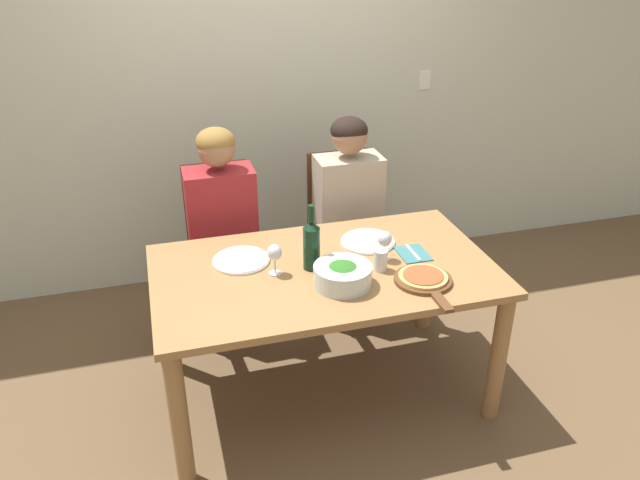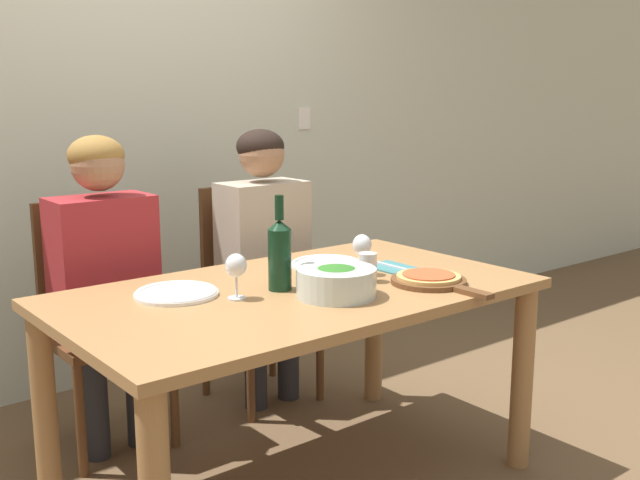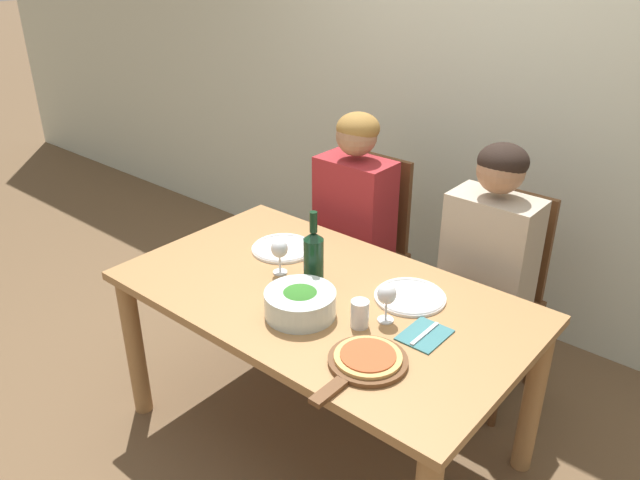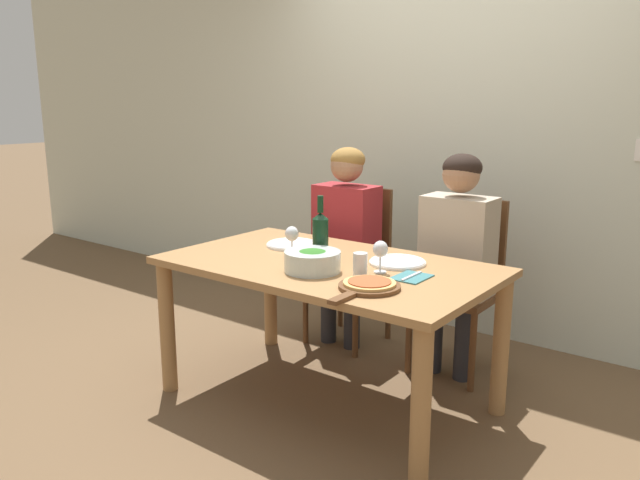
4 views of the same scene
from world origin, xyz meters
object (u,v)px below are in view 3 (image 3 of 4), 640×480
at_px(broccoli_bowl, 300,303).
at_px(wine_glass_right, 388,295).
at_px(chair_right, 494,288).
at_px(dinner_plate_left, 283,248).
at_px(dinner_plate_right, 410,296).
at_px(water_tumbler, 360,314).
at_px(wine_glass_left, 279,250).
at_px(chair_left, 365,242).
at_px(pizza_on_board, 366,361).
at_px(person_woman, 353,209).
at_px(person_man, 488,253).
at_px(fork_on_napkin, 425,335).
at_px(wine_bottle, 314,258).

bearing_deg(broccoli_bowl, wine_glass_right, 33.37).
xyz_separation_m(chair_right, wine_glass_right, (-0.05, -0.81, 0.32)).
relative_size(dinner_plate_left, dinner_plate_right, 1.00).
distance_m(dinner_plate_left, water_tumbler, 0.67).
distance_m(chair_right, wine_glass_left, 1.05).
xyz_separation_m(chair_left, wine_glass_left, (0.15, -0.81, 0.32)).
bearing_deg(dinner_plate_right, pizza_on_board, -75.53).
bearing_deg(water_tumbler, person_woman, 128.93).
relative_size(chair_right, person_man, 0.79).
bearing_deg(fork_on_napkin, dinner_plate_left, 169.34).
height_order(chair_right, dinner_plate_right, chair_right).
relative_size(chair_right, wine_glass_left, 6.45).
xyz_separation_m(chair_left, fork_on_napkin, (0.85, -0.80, 0.22)).
relative_size(chair_left, water_tumbler, 9.41).
xyz_separation_m(chair_left, person_woman, (0.00, -0.11, 0.23)).
bearing_deg(dinner_plate_right, fork_on_napkin, -45.18).
relative_size(chair_right, broccoli_bowl, 3.68).
height_order(person_woman, water_tumbler, person_woman).
bearing_deg(fork_on_napkin, broccoli_bowl, -156.89).
xyz_separation_m(broccoli_bowl, dinner_plate_left, (-0.41, 0.34, -0.04)).
distance_m(pizza_on_board, wine_glass_right, 0.29).
distance_m(wine_glass_left, wine_glass_right, 0.54).
distance_m(chair_left, person_woman, 0.25).
bearing_deg(wine_glass_left, dinner_plate_right, 18.77).
height_order(wine_glass_left, wine_glass_right, same).
bearing_deg(dinner_plate_right, person_man, 82.45).
distance_m(chair_left, fork_on_napkin, 1.19).
distance_m(broccoli_bowl, dinner_plate_left, 0.53).
height_order(chair_right, fork_on_napkin, chair_right).
distance_m(chair_right, dinner_plate_right, 0.67).
xyz_separation_m(person_woman, fork_on_napkin, (0.85, -0.69, -0.01)).
bearing_deg(fork_on_napkin, wine_bottle, 179.49).
xyz_separation_m(person_woman, dinner_plate_right, (0.67, -0.51, -0.00)).
bearing_deg(chair_right, water_tumbler, -96.61).
height_order(wine_bottle, wine_glass_left, wine_bottle).
distance_m(dinner_plate_right, water_tumbler, 0.28).
bearing_deg(wine_glass_left, wine_glass_right, -0.48).
bearing_deg(person_man, pizza_on_board, -87.31).
xyz_separation_m(wine_bottle, wine_glass_left, (-0.18, -0.01, -0.02)).
height_order(dinner_plate_left, wine_glass_left, wine_glass_left).
xyz_separation_m(pizza_on_board, water_tumbler, (-0.15, 0.16, 0.04)).
relative_size(chair_left, person_woman, 0.79).
height_order(chair_right, broccoli_bowl, chair_right).
bearing_deg(pizza_on_board, person_woman, 129.57).
height_order(broccoli_bowl, water_tumbler, broccoli_bowl).
distance_m(wine_bottle, broccoli_bowl, 0.22).
height_order(water_tumbler, fork_on_napkin, water_tumbler).
bearing_deg(water_tumbler, wine_glass_left, 168.57).
relative_size(broccoli_bowl, pizza_on_board, 0.65).
bearing_deg(wine_glass_left, person_woman, 102.50).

